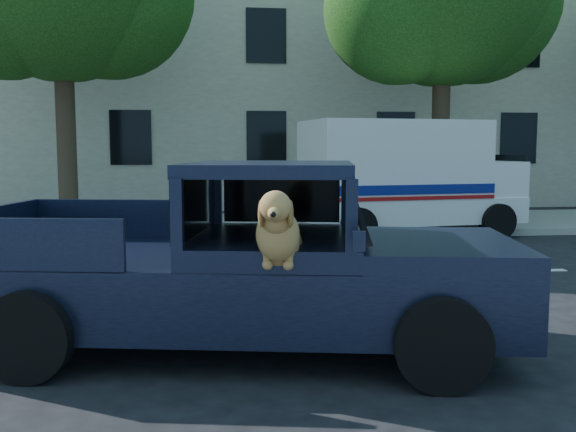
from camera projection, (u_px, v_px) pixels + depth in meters
The scene contains 6 objects.
ground at pixel (286, 350), 6.09m from camera, with size 120.00×120.00×0.00m, color black.
far_sidewalk at pixel (240, 225), 15.17m from camera, with size 60.00×4.00×0.15m, color gray.
lane_stripes at pixel (391, 274), 9.69m from camera, with size 21.60×0.14×0.01m, color silver, non-canonical shape.
building_main at pixel (316, 72), 22.26m from camera, with size 26.00×6.00×9.00m, color beige.
pickup_truck at pixel (238, 287), 6.05m from camera, with size 5.24×2.97×1.78m.
mail_truck at pixel (405, 186), 13.83m from camera, with size 4.77×2.86×2.47m.
Camera 1 is at (-0.70, -5.88, 1.92)m, focal length 40.00 mm.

